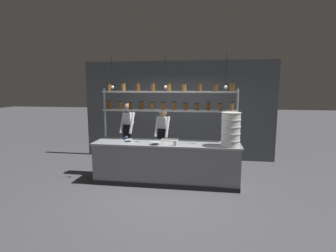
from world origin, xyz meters
TOP-DOWN VIEW (x-y plane):
  - ground_plane at (0.00, 0.00)m, footprint 40.00×40.00m
  - back_wall at (0.00, 2.12)m, footprint 5.62×0.12m
  - prep_counter at (0.00, -0.00)m, footprint 3.22×0.76m
  - spice_shelf_unit at (0.00, 0.33)m, footprint 3.10×0.28m
  - chef_left at (-1.12, 0.83)m, footprint 0.41×0.35m
  - chef_center at (-0.21, 0.77)m, footprint 0.41×0.33m
  - container_stack at (1.36, -0.16)m, footprint 0.40×0.40m
  - cutting_board at (0.04, 0.26)m, footprint 0.40×0.26m
  - prep_bowl_near_left at (-0.19, -0.23)m, footprint 0.22×0.22m
  - prep_bowl_center_front at (-0.85, -0.01)m, footprint 0.16×0.16m
  - serving_cup_front at (-0.96, 0.17)m, footprint 0.08×0.08m
  - serving_cup_by_board at (0.24, -0.24)m, footprint 0.08×0.08m
  - pendant_light_row at (0.01, 0.00)m, footprint 2.51×0.07m

SIDE VIEW (x-z plane):
  - ground_plane at x=0.00m, z-range 0.00..0.00m
  - prep_counter at x=0.00m, z-range 0.00..0.92m
  - chef_center at x=-0.21m, z-range 0.12..1.73m
  - cutting_board at x=0.04m, z-range 0.92..0.94m
  - prep_bowl_center_front at x=-0.85m, z-range 0.92..0.96m
  - prep_bowl_near_left at x=-0.19m, z-range 0.92..0.98m
  - serving_cup_front at x=-0.96m, z-range 0.92..1.00m
  - serving_cup_by_board at x=0.24m, z-range 0.92..1.02m
  - chef_left at x=-1.12m, z-range 0.14..1.86m
  - container_stack at x=1.36m, z-range 0.92..1.62m
  - back_wall at x=0.00m, z-range 0.00..2.88m
  - spice_shelf_unit at x=0.00m, z-range 0.66..2.89m
  - pendant_light_row at x=0.01m, z-range 1.80..2.53m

